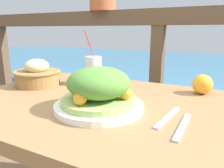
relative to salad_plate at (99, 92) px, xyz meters
name	(u,v)px	position (x,y,z in m)	size (l,w,h in m)	color
patio_table	(107,131)	(-0.01, 0.08, -0.17)	(1.07, 0.71, 0.74)	#997047
railing_fence	(157,58)	(-0.01, 0.70, 0.02)	(2.80, 0.08, 1.10)	brown
sea_backdrop	(198,78)	(-0.01, 3.20, -0.59)	(12.00, 4.00, 0.42)	teal
salad_plate	(99,92)	(0.00, 0.00, 0.00)	(0.28, 0.28, 0.14)	white
drink_glass	(93,71)	(-0.18, 0.26, 0.01)	(0.08, 0.08, 0.24)	silver
bread_basket	(37,75)	(-0.40, 0.14, -0.01)	(0.21, 0.21, 0.12)	olive
fork	(168,117)	(0.21, 0.03, -0.06)	(0.04, 0.18, 0.00)	silver
knife	(182,126)	(0.26, -0.01, -0.06)	(0.02, 0.18, 0.00)	silver
orange_near_basket	(202,84)	(0.27, 0.33, -0.02)	(0.08, 0.08, 0.08)	#F9A328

